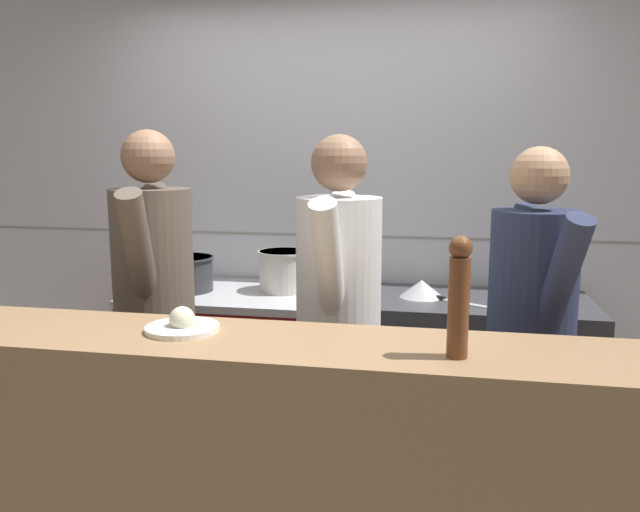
{
  "coord_description": "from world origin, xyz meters",
  "views": [
    {
      "loc": [
        0.61,
        -2.11,
        1.63
      ],
      "look_at": [
        0.05,
        0.74,
        1.15
      ],
      "focal_mm": 35.0,
      "sensor_mm": 36.0,
      "label": 1
    }
  ],
  "objects": [
    {
      "name": "chefs_knife",
      "position": [
        0.69,
        1.04,
        0.89
      ],
      "size": [
        0.37,
        0.23,
        0.02
      ],
      "color": "#B7BABF",
      "rests_on": "prep_counter"
    },
    {
      "name": "chef_head_cook",
      "position": [
        -0.63,
        0.4,
        0.96
      ],
      "size": [
        0.42,
        0.76,
        1.73
      ],
      "rotation": [
        0.0,
        0.0,
        0.21
      ],
      "color": "black",
      "rests_on": "ground_plane"
    },
    {
      "name": "chef_sous",
      "position": [
        0.21,
        0.35,
        0.95
      ],
      "size": [
        0.35,
        0.74,
        1.7
      ],
      "rotation": [
        0.0,
        0.0,
        -0.02
      ],
      "color": "black",
      "rests_on": "ground_plane"
    },
    {
      "name": "pepper_mill",
      "position": [
        0.66,
        -0.34,
        1.23
      ],
      "size": [
        0.07,
        0.07,
        0.35
      ],
      "color": "brown",
      "rests_on": "pass_counter"
    },
    {
      "name": "prep_counter",
      "position": [
        0.71,
        1.12,
        0.44
      ],
      "size": [
        1.36,
        0.65,
        0.89
      ],
      "color": "#38383D",
      "rests_on": "ground_plane"
    },
    {
      "name": "plated_dish_main",
      "position": [
        -0.22,
        -0.23,
        1.07
      ],
      "size": [
        0.24,
        0.24,
        0.09
      ],
      "color": "white",
      "rests_on": "pass_counter"
    },
    {
      "name": "chef_line",
      "position": [
        0.97,
        0.37,
        0.92
      ],
      "size": [
        0.43,
        0.71,
        1.66
      ],
      "rotation": [
        0.0,
        0.0,
        0.32
      ],
      "color": "black",
      "rests_on": "ground_plane"
    },
    {
      "name": "oven_range",
      "position": [
        -0.54,
        1.12,
        0.44
      ],
      "size": [
        1.05,
        0.71,
        0.87
      ],
      "color": "maroon",
      "rests_on": "ground_plane"
    },
    {
      "name": "pass_counter",
      "position": [
        0.17,
        -0.27,
        0.52
      ],
      "size": [
        2.85,
        0.45,
        1.05
      ],
      "color": "#93704C",
      "rests_on": "ground_plane"
    },
    {
      "name": "sauce_pot",
      "position": [
        -0.24,
        1.18,
        0.99
      ],
      "size": [
        0.29,
        0.29,
        0.22
      ],
      "color": "beige",
      "rests_on": "oven_range"
    },
    {
      "name": "mixing_bowl_steel",
      "position": [
        0.52,
        1.13,
        0.93
      ],
      "size": [
        0.23,
        0.23,
        0.09
      ],
      "color": "#B7BABF",
      "rests_on": "prep_counter"
    },
    {
      "name": "wall_back_tiled",
      "position": [
        0.0,
        1.52,
        1.3
      ],
      "size": [
        8.0,
        0.06,
        2.6
      ],
      "color": "silver",
      "rests_on": "ground_plane"
    },
    {
      "name": "stock_pot",
      "position": [
        -0.77,
        1.08,
        0.97
      ],
      "size": [
        0.31,
        0.31,
        0.19
      ],
      "color": "#2D2D33",
      "rests_on": "oven_range"
    }
  ]
}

